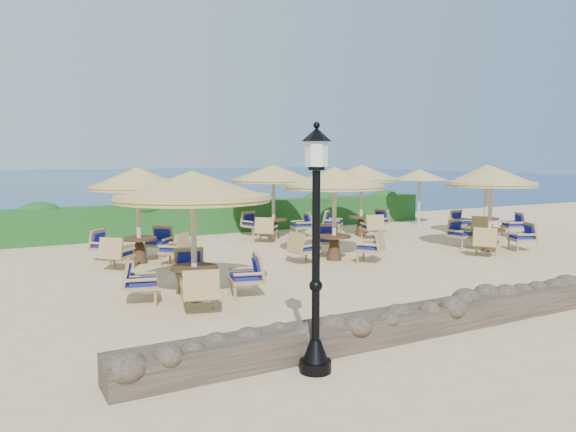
{
  "coord_description": "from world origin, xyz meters",
  "views": [
    {
      "loc": [
        -8.7,
        -13.12,
        2.92
      ],
      "look_at": [
        -1.25,
        0.43,
        1.3
      ],
      "focal_mm": 35.0,
      "sensor_mm": 36.0,
      "label": 1
    }
  ],
  "objects_px": {
    "cafe_set_2": "(491,190)",
    "cafe_set_6": "(486,189)",
    "extra_parasol": "(420,175)",
    "cafe_set_1": "(334,193)",
    "lamp_post": "(316,260)",
    "cafe_set_0": "(193,208)",
    "cafe_set_3": "(138,199)",
    "cafe_set_5": "(361,185)",
    "cafe_set_4": "(273,184)"
  },
  "relations": [
    {
      "from": "cafe_set_2",
      "to": "cafe_set_6",
      "type": "height_order",
      "value": "same"
    },
    {
      "from": "extra_parasol",
      "to": "cafe_set_1",
      "type": "relative_size",
      "value": 0.84
    },
    {
      "from": "lamp_post",
      "to": "cafe_set_0",
      "type": "bearing_deg",
      "value": 91.98
    },
    {
      "from": "cafe_set_0",
      "to": "cafe_set_1",
      "type": "height_order",
      "value": "same"
    },
    {
      "from": "cafe_set_3",
      "to": "cafe_set_0",
      "type": "bearing_deg",
      "value": -90.43
    },
    {
      "from": "cafe_set_3",
      "to": "cafe_set_5",
      "type": "relative_size",
      "value": 0.94
    },
    {
      "from": "cafe_set_1",
      "to": "cafe_set_5",
      "type": "relative_size",
      "value": 1.01
    },
    {
      "from": "cafe_set_2",
      "to": "extra_parasol",
      "type": "bearing_deg",
      "value": 66.55
    },
    {
      "from": "cafe_set_0",
      "to": "cafe_set_6",
      "type": "relative_size",
      "value": 1.15
    },
    {
      "from": "cafe_set_3",
      "to": "cafe_set_4",
      "type": "bearing_deg",
      "value": 24.35
    },
    {
      "from": "lamp_post",
      "to": "extra_parasol",
      "type": "xyz_separation_m",
      "value": [
        12.6,
        12.0,
        0.62
      ]
    },
    {
      "from": "cafe_set_1",
      "to": "cafe_set_3",
      "type": "height_order",
      "value": "same"
    },
    {
      "from": "extra_parasol",
      "to": "cafe_set_3",
      "type": "xyz_separation_m",
      "value": [
        -12.72,
        -2.89,
        -0.39
      ]
    },
    {
      "from": "cafe_set_5",
      "to": "cafe_set_6",
      "type": "height_order",
      "value": "same"
    },
    {
      "from": "cafe_set_3",
      "to": "extra_parasol",
      "type": "bearing_deg",
      "value": 12.81
    },
    {
      "from": "lamp_post",
      "to": "cafe_set_2",
      "type": "bearing_deg",
      "value": 30.34
    },
    {
      "from": "cafe_set_0",
      "to": "cafe_set_2",
      "type": "bearing_deg",
      "value": 7.54
    },
    {
      "from": "lamp_post",
      "to": "cafe_set_6",
      "type": "xyz_separation_m",
      "value": [
        12.3,
        8.1,
        0.22
      ]
    },
    {
      "from": "cafe_set_0",
      "to": "lamp_post",
      "type": "bearing_deg",
      "value": -88.02
    },
    {
      "from": "cafe_set_1",
      "to": "cafe_set_2",
      "type": "xyz_separation_m",
      "value": [
        5.04,
        -1.11,
        -0.02
      ]
    },
    {
      "from": "extra_parasol",
      "to": "cafe_set_3",
      "type": "bearing_deg",
      "value": -167.19
    },
    {
      "from": "cafe_set_5",
      "to": "cafe_set_2",
      "type": "bearing_deg",
      "value": -75.41
    },
    {
      "from": "lamp_post",
      "to": "cafe_set_2",
      "type": "distance_m",
      "value": 11.49
    },
    {
      "from": "cafe_set_0",
      "to": "cafe_set_3",
      "type": "xyz_separation_m",
      "value": [
        0.03,
        4.64,
        -0.13
      ]
    },
    {
      "from": "lamp_post",
      "to": "extra_parasol",
      "type": "relative_size",
      "value": 1.38
    },
    {
      "from": "cafe_set_5",
      "to": "cafe_set_3",
      "type": "bearing_deg",
      "value": -169.36
    },
    {
      "from": "extra_parasol",
      "to": "cafe_set_5",
      "type": "height_order",
      "value": "cafe_set_5"
    },
    {
      "from": "cafe_set_3",
      "to": "cafe_set_5",
      "type": "bearing_deg",
      "value": 10.64
    },
    {
      "from": "extra_parasol",
      "to": "cafe_set_2",
      "type": "relative_size",
      "value": 0.86
    },
    {
      "from": "cafe_set_4",
      "to": "lamp_post",
      "type": "bearing_deg",
      "value": -114.77
    },
    {
      "from": "extra_parasol",
      "to": "cafe_set_6",
      "type": "height_order",
      "value": "cafe_set_6"
    },
    {
      "from": "cafe_set_5",
      "to": "cafe_set_6",
      "type": "bearing_deg",
      "value": -35.75
    },
    {
      "from": "lamp_post",
      "to": "cafe_set_0",
      "type": "height_order",
      "value": "lamp_post"
    },
    {
      "from": "cafe_set_0",
      "to": "cafe_set_5",
      "type": "bearing_deg",
      "value": 35.58
    },
    {
      "from": "cafe_set_0",
      "to": "cafe_set_4",
      "type": "distance_m",
      "value": 8.99
    },
    {
      "from": "lamp_post",
      "to": "cafe_set_0",
      "type": "relative_size",
      "value": 1.04
    },
    {
      "from": "cafe_set_1",
      "to": "cafe_set_0",
      "type": "bearing_deg",
      "value": -154.07
    },
    {
      "from": "cafe_set_4",
      "to": "cafe_set_6",
      "type": "relative_size",
      "value": 1.09
    },
    {
      "from": "cafe_set_2",
      "to": "cafe_set_3",
      "type": "relative_size",
      "value": 1.06
    },
    {
      "from": "cafe_set_2",
      "to": "cafe_set_3",
      "type": "height_order",
      "value": "same"
    },
    {
      "from": "extra_parasol",
      "to": "cafe_set_0",
      "type": "xyz_separation_m",
      "value": [
        -12.75,
        -7.53,
        -0.26
      ]
    },
    {
      "from": "lamp_post",
      "to": "cafe_set_5",
      "type": "xyz_separation_m",
      "value": [
        8.62,
        10.75,
        0.35
      ]
    },
    {
      "from": "extra_parasol",
      "to": "cafe_set_3",
      "type": "distance_m",
      "value": 13.05
    },
    {
      "from": "extra_parasol",
      "to": "cafe_set_0",
      "type": "distance_m",
      "value": 14.81
    },
    {
      "from": "cafe_set_0",
      "to": "cafe_set_6",
      "type": "xyz_separation_m",
      "value": [
        12.45,
        3.63,
        -0.14
      ]
    },
    {
      "from": "cafe_set_2",
      "to": "cafe_set_5",
      "type": "relative_size",
      "value": 1.0
    },
    {
      "from": "cafe_set_6",
      "to": "lamp_post",
      "type": "bearing_deg",
      "value": -146.62
    },
    {
      "from": "extra_parasol",
      "to": "cafe_set_4",
      "type": "height_order",
      "value": "cafe_set_4"
    },
    {
      "from": "cafe_set_5",
      "to": "cafe_set_4",
      "type": "bearing_deg",
      "value": 165.77
    },
    {
      "from": "extra_parasol",
      "to": "cafe_set_1",
      "type": "bearing_deg",
      "value": -146.65
    }
  ]
}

